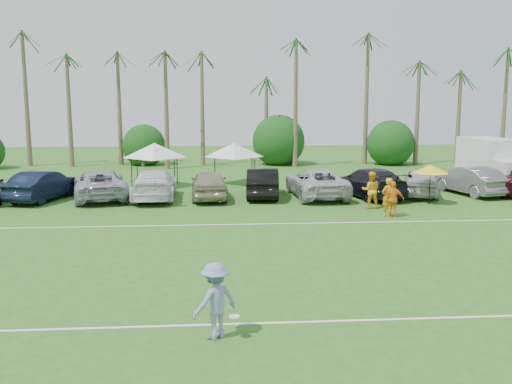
{
  "coord_description": "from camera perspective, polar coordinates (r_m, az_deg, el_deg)",
  "views": [
    {
      "loc": [
        0.1,
        -12.13,
        5.8
      ],
      "look_at": [
        2.06,
        13.6,
        1.6
      ],
      "focal_mm": 40.0,
      "sensor_mm": 36.0,
      "label": 1
    }
  ],
  "objects": [
    {
      "name": "ground",
      "position": [
        13.44,
        -4.53,
        -16.35
      ],
      "size": [
        120.0,
        120.0,
        0.0
      ],
      "primitive_type": "plane",
      "color": "#2D5F1C",
      "rests_on": "ground"
    },
    {
      "name": "field_lines",
      "position": [
        20.95,
        -4.48,
        -6.84
      ],
      "size": [
        80.0,
        12.1,
        0.01
      ],
      "color": "white",
      "rests_on": "ground"
    },
    {
      "name": "palm_tree_1",
      "position": [
        53.02,
        -23.64,
        11.25
      ],
      "size": [
        2.4,
        2.4,
        9.9
      ],
      "color": "brown",
      "rests_on": "ground"
    },
    {
      "name": "palm_tree_2",
      "position": [
        51.68,
        -18.33,
        12.58
      ],
      "size": [
        2.4,
        2.4,
        10.9
      ],
      "color": "brown",
      "rests_on": "ground"
    },
    {
      "name": "palm_tree_3",
      "position": [
        50.96,
        -13.89,
        13.79
      ],
      "size": [
        2.4,
        2.4,
        11.9
      ],
      "color": "brown",
      "rests_on": "ground"
    },
    {
      "name": "palm_tree_4",
      "position": [
        50.32,
        -9.19,
        11.05
      ],
      "size": [
        2.4,
        2.4,
        8.9
      ],
      "color": "brown",
      "rests_on": "ground"
    },
    {
      "name": "palm_tree_5",
      "position": [
        50.19,
        -4.56,
        12.14
      ],
      "size": [
        2.4,
        2.4,
        9.9
      ],
      "color": "brown",
      "rests_on": "ground"
    },
    {
      "name": "palm_tree_6",
      "position": [
        50.39,
        0.1,
        13.13
      ],
      "size": [
        2.4,
        2.4,
        10.9
      ],
      "color": "brown",
      "rests_on": "ground"
    },
    {
      "name": "palm_tree_7",
      "position": [
        50.92,
        4.73,
        14.02
      ],
      "size": [
        2.4,
        2.4,
        11.9
      ],
      "color": "brown",
      "rests_on": "ground"
    },
    {
      "name": "palm_tree_8",
      "position": [
        51.79,
        10.27,
        10.96
      ],
      "size": [
        2.4,
        2.4,
        8.9
      ],
      "color": "brown",
      "rests_on": "ground"
    },
    {
      "name": "palm_tree_9",
      "position": [
        53.29,
        15.61,
        11.66
      ],
      "size": [
        2.4,
        2.4,
        9.9
      ],
      "color": "brown",
      "rests_on": "ground"
    },
    {
      "name": "palm_tree_10",
      "position": [
        55.22,
        20.65,
        12.22
      ],
      "size": [
        2.4,
        2.4,
        10.9
      ],
      "color": "brown",
      "rests_on": "ground"
    },
    {
      "name": "bush_tree_1",
      "position": [
        51.65,
        -11.16,
        4.63
      ],
      "size": [
        4.0,
        4.0,
        4.0
      ],
      "color": "brown",
      "rests_on": "ground"
    },
    {
      "name": "bush_tree_2",
      "position": [
        51.62,
        2.23,
        4.8
      ],
      "size": [
        4.0,
        4.0,
        4.0
      ],
      "color": "brown",
      "rests_on": "ground"
    },
    {
      "name": "bush_tree_3",
      "position": [
        53.69,
        12.93,
        4.74
      ],
      "size": [
        4.0,
        4.0,
        4.0
      ],
      "color": "brown",
      "rests_on": "ground"
    },
    {
      "name": "sideline_player_a",
      "position": [
        29.27,
        13.04,
        -0.49
      ],
      "size": [
        0.84,
        0.72,
        1.94
      ],
      "primitive_type": "imported",
      "rotation": [
        0.0,
        0.0,
        3.58
      ],
      "color": "orange",
      "rests_on": "ground"
    },
    {
      "name": "sideline_player_b",
      "position": [
        31.14,
        11.42,
        0.19
      ],
      "size": [
        1.08,
        0.91,
        1.99
      ],
      "primitive_type": "imported",
      "rotation": [
        0.0,
        0.0,
        2.97
      ],
      "color": "#FAA41B",
      "rests_on": "ground"
    },
    {
      "name": "sideline_player_c",
      "position": [
        29.06,
        13.56,
        -0.72
      ],
      "size": [
        1.12,
        0.65,
        1.8
      ],
      "primitive_type": "imported",
      "rotation": [
        0.0,
        0.0,
        2.93
      ],
      "color": "orange",
      "rests_on": "ground"
    },
    {
      "name": "box_truck",
      "position": [
        40.62,
        22.81,
        2.77
      ],
      "size": [
        2.79,
        6.42,
        3.23
      ],
      "rotation": [
        0.0,
        0.0,
        0.07
      ],
      "color": "silver",
      "rests_on": "ground"
    },
    {
      "name": "canopy_tent_left",
      "position": [
        38.51,
        -10.12,
        4.84
      ],
      "size": [
        4.24,
        4.24,
        3.43
      ],
      "color": "black",
      "rests_on": "ground"
    },
    {
      "name": "canopy_tent_right",
      "position": [
        39.14,
        -2.22,
        4.91
      ],
      "size": [
        4.1,
        4.1,
        3.32
      ],
      "color": "black",
      "rests_on": "ground"
    },
    {
      "name": "market_umbrella",
      "position": [
        33.08,
        17.06,
        2.22
      ],
      "size": [
        1.99,
        1.99,
        2.21
      ],
      "color": "black",
      "rests_on": "ground"
    },
    {
      "name": "frisbee_player",
      "position": [
        14.17,
        -4.11,
        -10.79
      ],
      "size": [
        1.41,
        1.28,
        1.9
      ],
      "rotation": [
        0.0,
        0.0,
        3.75
      ],
      "color": "#7E88B3",
      "rests_on": "ground"
    },
    {
      "name": "parked_car_1",
      "position": [
        35.26,
        -20.54,
        0.62
      ],
      "size": [
        3.2,
        5.59,
        1.74
      ],
      "primitive_type": "imported",
      "rotation": [
        0.0,
        0.0,
        2.87
      ],
      "color": "black",
      "rests_on": "ground"
    },
    {
      "name": "parked_car_2",
      "position": [
        34.72,
        -15.35,
        0.76
      ],
      "size": [
        4.24,
        6.76,
        1.74
      ],
      "primitive_type": "imported",
      "rotation": [
        0.0,
        0.0,
        3.37
      ],
      "color": "#A2A5B2",
      "rests_on": "ground"
    },
    {
      "name": "parked_car_3",
      "position": [
        33.92,
        -10.14,
        0.75
      ],
      "size": [
        2.58,
        6.06,
        1.74
      ],
      "primitive_type": "imported",
      "rotation": [
        0.0,
        0.0,
        3.16
      ],
      "color": "white",
      "rests_on": "ground"
    },
    {
      "name": "parked_car_4",
      "position": [
        33.56,
        -4.71,
        0.77
      ],
      "size": [
        2.25,
        5.19,
        1.74
      ],
      "primitive_type": "imported",
      "rotation": [
        0.0,
        0.0,
        3.18
      ],
      "color": "gray",
      "rests_on": "ground"
    },
    {
      "name": "parked_car_5",
      "position": [
        34.17,
        0.68,
        0.95
      ],
      "size": [
        2.3,
        5.43,
        1.74
      ],
      "primitive_type": "imported",
      "rotation": [
        0.0,
        0.0,
        3.05
      ],
      "color": "black",
      "rests_on": "ground"
    },
    {
      "name": "parked_car_6",
      "position": [
        34.3,
        6.07,
        0.93
      ],
      "size": [
        3.25,
        6.42,
        1.74
      ],
      "primitive_type": "imported",
      "rotation": [
        0.0,
        0.0,
        3.2
      ],
      "color": "silver",
      "rests_on": "ground"
    },
    {
      "name": "parked_car_7",
      "position": [
        34.91,
        11.29,
        0.95
      ],
      "size": [
        3.67,
        6.39,
        1.74
      ],
      "primitive_type": "imported",
      "rotation": [
        0.0,
        0.0,
        3.36
      ],
      "color": "black",
      "rests_on": "ground"
    },
    {
      "name": "parked_car_8",
      "position": [
        36.03,
        16.15,
        1.02
      ],
      "size": [
        3.58,
        5.5,
        1.74
      ],
      "primitive_type": "imported",
      "rotation": [
        0.0,
        0.0,
        2.82
      ],
      "color": "#BEBEBE",
      "rests_on": "ground"
    },
    {
      "name": "parked_car_9",
      "position": [
        37.54,
        20.58,
        1.11
      ],
      "size": [
        3.01,
        5.57,
        1.74
      ],
      "primitive_type": "imported",
      "rotation": [
        0.0,
        0.0,
        3.37
      ],
      "color": "slate",
      "rests_on": "ground"
    }
  ]
}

